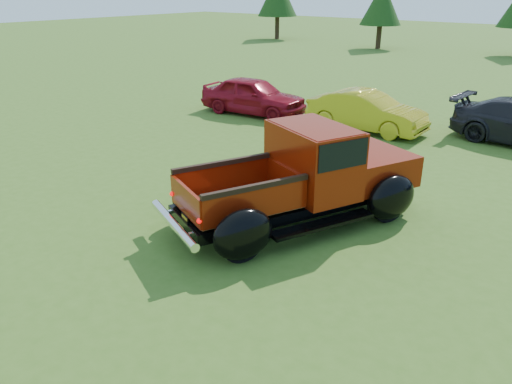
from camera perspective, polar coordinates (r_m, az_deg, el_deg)
ground at (r=8.99m, az=0.62°, el=-6.52°), size 120.00×120.00×0.00m
tree_west at (r=39.02m, az=14.18°, el=20.16°), size 2.94×2.94×4.60m
pickup_truck at (r=9.91m, az=6.46°, el=1.95°), size 3.89×5.44×1.90m
show_car_red at (r=18.34m, az=-0.32°, el=10.96°), size 4.05×2.01×1.33m
show_car_yellow at (r=16.54m, az=12.51°, el=9.00°), size 3.83×1.41×1.25m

